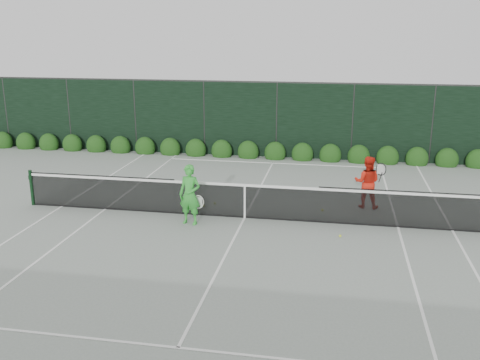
# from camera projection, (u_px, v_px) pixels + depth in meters

# --- Properties ---
(ground) EXTENTS (80.00, 80.00, 0.00)m
(ground) POSITION_uv_depth(u_px,v_px,m) (245.00, 218.00, 14.82)
(ground) COLOR gray
(ground) RESTS_ON ground
(tennis_net) EXTENTS (12.90, 0.10, 1.07)m
(tennis_net) POSITION_uv_depth(u_px,v_px,m) (244.00, 200.00, 14.68)
(tennis_net) COLOR #113318
(tennis_net) RESTS_ON ground
(player_woman) EXTENTS (0.67, 0.47, 1.62)m
(player_woman) POSITION_uv_depth(u_px,v_px,m) (190.00, 195.00, 14.18)
(player_woman) COLOR green
(player_woman) RESTS_ON ground
(player_man) EXTENTS (0.90, 0.67, 1.53)m
(player_man) POSITION_uv_depth(u_px,v_px,m) (367.00, 182.00, 15.51)
(player_man) COLOR red
(player_man) RESTS_ON ground
(court_lines) EXTENTS (11.03, 23.83, 0.01)m
(court_lines) POSITION_uv_depth(u_px,v_px,m) (245.00, 218.00, 14.82)
(court_lines) COLOR white
(court_lines) RESTS_ON ground
(windscreen_fence) EXTENTS (32.00, 21.07, 3.06)m
(windscreen_fence) POSITION_uv_depth(u_px,v_px,m) (224.00, 194.00, 11.85)
(windscreen_fence) COLOR black
(windscreen_fence) RESTS_ON ground
(hedge_row) EXTENTS (31.66, 0.65, 0.94)m
(hedge_row) POSITION_uv_depth(u_px,v_px,m) (275.00, 153.00, 21.53)
(hedge_row) COLOR #12360E
(hedge_row) RESTS_ON ground
(tennis_balls) EXTENTS (4.04, 2.04, 0.07)m
(tennis_balls) POSITION_uv_depth(u_px,v_px,m) (267.00, 213.00, 15.12)
(tennis_balls) COLOR #CFDE31
(tennis_balls) RESTS_ON ground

